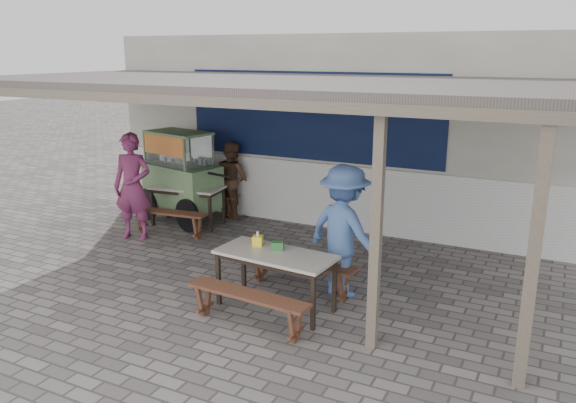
{
  "coord_description": "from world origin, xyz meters",
  "views": [
    {
      "loc": [
        4.04,
        -6.39,
        3.2
      ],
      "look_at": [
        0.4,
        0.9,
        1.01
      ],
      "focal_mm": 35.0,
      "sensor_mm": 36.0,
      "label": 1
    }
  ],
  "objects_px": {
    "table_left": "(187,191)",
    "bench_left_street": "(169,217)",
    "vendor_cart": "(181,173)",
    "patron_wall_side": "(232,180)",
    "donation_box": "(277,246)",
    "bench_left_wall": "(205,199)",
    "tissue_box": "(258,241)",
    "condiment_jar": "(205,184)",
    "condiment_bowl": "(182,184)",
    "patron_right_table": "(344,231)",
    "patron_street_side": "(133,187)",
    "bench_right_wall": "(300,267)",
    "bench_right_street": "(247,301)",
    "table_right": "(275,259)"
  },
  "relations": [
    {
      "from": "patron_right_table",
      "to": "condiment_bowl",
      "type": "xyz_separation_m",
      "value": [
        -3.91,
        1.68,
        -0.12
      ]
    },
    {
      "from": "patron_wall_side",
      "to": "condiment_bowl",
      "type": "distance_m",
      "value": 1.02
    },
    {
      "from": "bench_right_street",
      "to": "patron_wall_side",
      "type": "bearing_deg",
      "value": 128.49
    },
    {
      "from": "bench_right_wall",
      "to": "table_right",
      "type": "bearing_deg",
      "value": -90.0
    },
    {
      "from": "table_right",
      "to": "vendor_cart",
      "type": "height_order",
      "value": "vendor_cart"
    },
    {
      "from": "bench_right_wall",
      "to": "patron_right_table",
      "type": "bearing_deg",
      "value": 19.78
    },
    {
      "from": "patron_street_side",
      "to": "donation_box",
      "type": "relative_size",
      "value": 11.85
    },
    {
      "from": "bench_right_wall",
      "to": "tissue_box",
      "type": "height_order",
      "value": "tissue_box"
    },
    {
      "from": "table_left",
      "to": "bench_left_street",
      "type": "distance_m",
      "value": 0.76
    },
    {
      "from": "table_right",
      "to": "patron_wall_side",
      "type": "distance_m",
      "value": 4.24
    },
    {
      "from": "bench_left_wall",
      "to": "patron_street_side",
      "type": "xyz_separation_m",
      "value": [
        -0.28,
        -1.73,
        0.6
      ]
    },
    {
      "from": "bench_right_street",
      "to": "condiment_jar",
      "type": "distance_m",
      "value": 4.27
    },
    {
      "from": "bench_left_wall",
      "to": "patron_wall_side",
      "type": "xyz_separation_m",
      "value": [
        0.54,
        0.18,
        0.42
      ]
    },
    {
      "from": "patron_wall_side",
      "to": "donation_box",
      "type": "xyz_separation_m",
      "value": [
        2.66,
        -3.16,
        0.05
      ]
    },
    {
      "from": "bench_left_street",
      "to": "patron_wall_side",
      "type": "relative_size",
      "value": 0.96
    },
    {
      "from": "bench_right_street",
      "to": "donation_box",
      "type": "height_order",
      "value": "donation_box"
    },
    {
      "from": "bench_right_wall",
      "to": "bench_left_street",
      "type": "bearing_deg",
      "value": 164.45
    },
    {
      "from": "patron_wall_side",
      "to": "condiment_bowl",
      "type": "xyz_separation_m",
      "value": [
        -0.6,
        -0.82,
        0.02
      ]
    },
    {
      "from": "patron_right_table",
      "to": "donation_box",
      "type": "bearing_deg",
      "value": 65.6
    },
    {
      "from": "table_left",
      "to": "patron_right_table",
      "type": "distance_m",
      "value": 4.12
    },
    {
      "from": "bench_right_street",
      "to": "condiment_jar",
      "type": "height_order",
      "value": "condiment_jar"
    },
    {
      "from": "donation_box",
      "to": "condiment_bowl",
      "type": "bearing_deg",
      "value": 144.31
    },
    {
      "from": "bench_left_street",
      "to": "bench_left_wall",
      "type": "xyz_separation_m",
      "value": [
        -0.16,
        1.35,
        0.0
      ]
    },
    {
      "from": "table_left",
      "to": "patron_right_table",
      "type": "xyz_separation_m",
      "value": [
        3.77,
        -1.65,
        0.23
      ]
    },
    {
      "from": "table_right",
      "to": "bench_left_street",
      "type": "bearing_deg",
      "value": 154.64
    },
    {
      "from": "table_left",
      "to": "condiment_jar",
      "type": "relative_size",
      "value": 16.62
    },
    {
      "from": "table_left",
      "to": "bench_left_street",
      "type": "xyz_separation_m",
      "value": [
        0.08,
        -0.67,
        -0.33
      ]
    },
    {
      "from": "bench_left_wall",
      "to": "tissue_box",
      "type": "distance_m",
      "value": 4.16
    },
    {
      "from": "bench_right_wall",
      "to": "condiment_jar",
      "type": "bearing_deg",
      "value": 150.39
    },
    {
      "from": "donation_box",
      "to": "condiment_jar",
      "type": "distance_m",
      "value": 3.72
    },
    {
      "from": "vendor_cart",
      "to": "donation_box",
      "type": "bearing_deg",
      "value": -23.06
    },
    {
      "from": "vendor_cart",
      "to": "patron_wall_side",
      "type": "bearing_deg",
      "value": 56.78
    },
    {
      "from": "bench_left_wall",
      "to": "table_right",
      "type": "xyz_separation_m",
      "value": [
        3.23,
        -3.11,
        0.34
      ]
    },
    {
      "from": "table_right",
      "to": "tissue_box",
      "type": "height_order",
      "value": "tissue_box"
    },
    {
      "from": "bench_left_street",
      "to": "condiment_bowl",
      "type": "distance_m",
      "value": 0.86
    },
    {
      "from": "bench_right_wall",
      "to": "table_left",
      "type": "bearing_deg",
      "value": 154.95
    },
    {
      "from": "bench_right_street",
      "to": "bench_left_wall",
      "type": "bearing_deg",
      "value": 134.89
    },
    {
      "from": "condiment_jar",
      "to": "condiment_bowl",
      "type": "relative_size",
      "value": 0.42
    },
    {
      "from": "condiment_jar",
      "to": "donation_box",
      "type": "bearing_deg",
      "value": -41.14
    },
    {
      "from": "donation_box",
      "to": "condiment_bowl",
      "type": "distance_m",
      "value": 4.02
    },
    {
      "from": "bench_left_wall",
      "to": "table_right",
      "type": "height_order",
      "value": "table_right"
    },
    {
      "from": "bench_left_street",
      "to": "patron_street_side",
      "type": "height_order",
      "value": "patron_street_side"
    },
    {
      "from": "vendor_cart",
      "to": "condiment_jar",
      "type": "xyz_separation_m",
      "value": [
        0.57,
        -0.03,
        -0.15
      ]
    },
    {
      "from": "bench_right_wall",
      "to": "vendor_cart",
      "type": "relative_size",
      "value": 0.73
    },
    {
      "from": "bench_left_wall",
      "to": "patron_wall_side",
      "type": "distance_m",
      "value": 0.71
    },
    {
      "from": "table_left",
      "to": "bench_right_wall",
      "type": "height_order",
      "value": "table_left"
    },
    {
      "from": "patron_right_table",
      "to": "donation_box",
      "type": "distance_m",
      "value": 0.93
    },
    {
      "from": "bench_left_wall",
      "to": "tissue_box",
      "type": "xyz_separation_m",
      "value": [
        2.89,
        -2.95,
        0.48
      ]
    },
    {
      "from": "donation_box",
      "to": "patron_right_table",
      "type": "bearing_deg",
      "value": 45.36
    },
    {
      "from": "condiment_jar",
      "to": "patron_street_side",
      "type": "bearing_deg",
      "value": -119.62
    }
  ]
}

